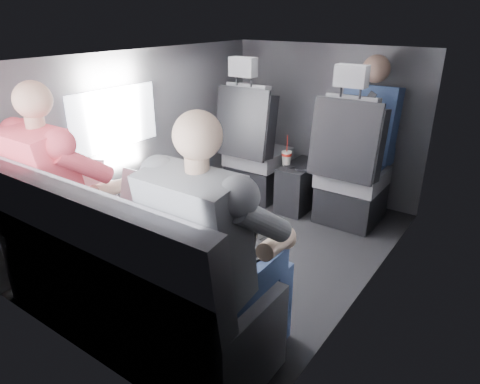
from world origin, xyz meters
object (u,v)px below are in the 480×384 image
Objects in this scene: front_seat_right at (350,176)px; passenger_rear_left at (68,193)px; front_seat_left at (254,156)px; soda_cup at (287,158)px; laptop_white at (94,183)px; center_console at (300,186)px; laptop_black at (242,239)px; rear_bench at (124,283)px; passenger_rear_right at (218,250)px; passenger_front_right at (369,126)px; laptop_silver at (161,204)px.

passenger_rear_left is (-0.97, -1.81, 0.25)m from front_seat_right.
front_seat_left reaches higher than soda_cup.
laptop_white is (-0.12, -1.60, 0.23)m from front_seat_left.
passenger_rear_left is (-0.52, -1.85, 0.45)m from center_console.
front_seat_left is at bearing 87.64° from passenger_rear_left.
center_console is 1.97m from passenger_rear_left.
laptop_white is 1.16× the size of laptop_black.
soda_cup reaches higher than center_console.
rear_bench is 6.15× the size of soda_cup.
passenger_rear_right is (0.10, -1.81, 0.25)m from front_seat_right.
passenger_front_right is (-0.08, 2.07, 0.11)m from passenger_rear_right.
passenger_rear_right is at bearing 0.01° from passenger_rear_left.
front_seat_right reaches higher than laptop_black.
laptop_black is (0.66, -1.60, 0.16)m from soda_cup.
soda_cup is at bearing 112.37° from laptop_black.
laptop_black is (0.56, -1.69, 0.43)m from center_console.
laptop_silver reaches higher than laptop_white.
passenger_rear_left is at bearing -115.72° from passenger_front_right.
laptop_black is at bearing -5.71° from laptop_silver.
laptop_silver is 1.91m from passenger_front_right.
passenger_rear_right is at bearing -21.26° from laptop_silver.
soda_cup is 0.71m from passenger_front_right.
passenger_front_right is (0.56, 0.31, 0.29)m from soda_cup.
passenger_rear_right is (1.00, -1.81, 0.25)m from front_seat_left.
center_console is at bearing -155.14° from passenger_front_right.
laptop_silver is at bearing 92.04° from rear_bench.
front_seat_right is at bearing -94.56° from passenger_front_right.
rear_bench is at bearing -27.96° from laptop_white.
soda_cup is 0.70× the size of laptop_silver.
front_seat_left is 2.08m from passenger_rear_right.
laptop_white is at bearing -122.55° from front_seat_right.
rear_bench is 1.83× the size of passenger_front_right.
rear_bench is 2.26m from passenger_front_right.
passenger_front_right reaches higher than soda_cup.
front_seat_right is at bearing 57.45° from laptop_white.
passenger_rear_right is at bearing -10.56° from laptop_white.
center_console is at bearing 74.15° from passenger_rear_left.
soda_cup is 1.88m from passenger_rear_right.
soda_cup is at bearing 92.91° from rear_bench.
front_seat_right is 1.83m from passenger_rear_right.
passenger_rear_left reaches higher than passenger_rear_right.
front_seat_right is 1.91m from laptop_white.
front_seat_right is 4.86× the size of soda_cup.
passenger_rear_left is (0.05, -0.21, 0.02)m from laptop_white.
passenger_rear_right is at bearing -69.93° from soda_cup.
passenger_rear_left is (-0.43, -1.76, 0.19)m from soda_cup.
soda_cup is 1.73m from laptop_black.
front_seat_left is 3.74× the size of laptop_black.
passenger_rear_right reaches higher than center_console.
laptop_black is at bearing 8.39° from passenger_rear_left.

